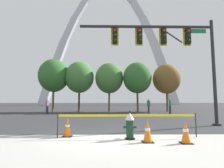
{
  "coord_description": "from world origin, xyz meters",
  "views": [
    {
      "loc": [
        0.04,
        -7.06,
        1.35
      ],
      "look_at": [
        0.23,
        5.0,
        2.5
      ],
      "focal_mm": 28.44,
      "sensor_mm": 36.0,
      "label": 1
    }
  ],
  "objects_px": {
    "traffic_cone_mid_sidewalk": "(67,127)",
    "monument_arch": "(109,50)",
    "fire_hydrant": "(130,126)",
    "pedestrian_walking_left": "(170,106)",
    "pedestrian_standing_center": "(149,106)",
    "traffic_cone_by_hydrant": "(148,131)",
    "traffic_signal_gantry": "(171,47)",
    "pedestrian_walking_right": "(47,106)",
    "traffic_cone_curb_edge": "(186,132)"
  },
  "relations": [
    {
      "from": "traffic_cone_mid_sidewalk",
      "to": "pedestrian_standing_center",
      "type": "bearing_deg",
      "value": 64.0
    },
    {
      "from": "monument_arch",
      "to": "pedestrian_standing_center",
      "type": "bearing_deg",
      "value": -84.48
    },
    {
      "from": "monument_arch",
      "to": "traffic_cone_curb_edge",
      "type": "bearing_deg",
      "value": -87.46
    },
    {
      "from": "traffic_cone_curb_edge",
      "to": "pedestrian_standing_center",
      "type": "xyz_separation_m",
      "value": [
        1.67,
        12.8,
        0.46
      ]
    },
    {
      "from": "fire_hydrant",
      "to": "traffic_cone_by_hydrant",
      "type": "xyz_separation_m",
      "value": [
        0.53,
        -0.47,
        -0.11
      ]
    },
    {
      "from": "traffic_signal_gantry",
      "to": "pedestrian_walking_right",
      "type": "xyz_separation_m",
      "value": [
        -9.9,
        8.62,
        -3.59
      ]
    },
    {
      "from": "traffic_cone_mid_sidewalk",
      "to": "pedestrian_walking_left",
      "type": "relative_size",
      "value": 0.46
    },
    {
      "from": "monument_arch",
      "to": "pedestrian_walking_right",
      "type": "relative_size",
      "value": 30.34
    },
    {
      "from": "monument_arch",
      "to": "traffic_cone_by_hydrant",
      "type": "bearing_deg",
      "value": -88.66
    },
    {
      "from": "fire_hydrant",
      "to": "pedestrian_walking_right",
      "type": "height_order",
      "value": "pedestrian_walking_right"
    },
    {
      "from": "traffic_cone_by_hydrant",
      "to": "traffic_cone_curb_edge",
      "type": "xyz_separation_m",
      "value": [
        1.18,
        -0.17,
        0.0
      ]
    },
    {
      "from": "traffic_cone_curb_edge",
      "to": "traffic_signal_gantry",
      "type": "height_order",
      "value": "traffic_signal_gantry"
    },
    {
      "from": "traffic_signal_gantry",
      "to": "pedestrian_standing_center",
      "type": "distance_m",
      "value": 9.45
    },
    {
      "from": "fire_hydrant",
      "to": "pedestrian_walking_left",
      "type": "bearing_deg",
      "value": 65.27
    },
    {
      "from": "monument_arch",
      "to": "pedestrian_walking_left",
      "type": "xyz_separation_m",
      "value": [
        6.45,
        -42.81,
        -18.61
      ]
    },
    {
      "from": "traffic_cone_mid_sidewalk",
      "to": "monument_arch",
      "type": "bearing_deg",
      "value": 88.39
    },
    {
      "from": "traffic_cone_curb_edge",
      "to": "monument_arch",
      "type": "relative_size",
      "value": 0.02
    },
    {
      "from": "traffic_cone_by_hydrant",
      "to": "monument_arch",
      "type": "relative_size",
      "value": 0.02
    },
    {
      "from": "monument_arch",
      "to": "pedestrian_standing_center",
      "type": "xyz_separation_m",
      "value": [
        4.15,
        -42.97,
        -18.61
      ]
    },
    {
      "from": "fire_hydrant",
      "to": "pedestrian_standing_center",
      "type": "distance_m",
      "value": 12.63
    },
    {
      "from": "pedestrian_standing_center",
      "to": "pedestrian_walking_left",
      "type": "bearing_deg",
      "value": 3.93
    },
    {
      "from": "traffic_signal_gantry",
      "to": "pedestrian_walking_left",
      "type": "bearing_deg",
      "value": 72.11
    },
    {
      "from": "fire_hydrant",
      "to": "pedestrian_standing_center",
      "type": "bearing_deg",
      "value": 74.46
    },
    {
      "from": "traffic_cone_by_hydrant",
      "to": "pedestrian_standing_center",
      "type": "height_order",
      "value": "pedestrian_standing_center"
    },
    {
      "from": "pedestrian_walking_left",
      "to": "traffic_cone_curb_edge",
      "type": "bearing_deg",
      "value": -107.02
    },
    {
      "from": "traffic_cone_by_hydrant",
      "to": "traffic_signal_gantry",
      "type": "height_order",
      "value": "traffic_signal_gantry"
    },
    {
      "from": "fire_hydrant",
      "to": "traffic_cone_curb_edge",
      "type": "distance_m",
      "value": 1.83
    },
    {
      "from": "traffic_cone_mid_sidewalk",
      "to": "monument_arch",
      "type": "xyz_separation_m",
      "value": [
        1.54,
        54.64,
        19.07
      ]
    },
    {
      "from": "fire_hydrant",
      "to": "traffic_cone_by_hydrant",
      "type": "height_order",
      "value": "fire_hydrant"
    },
    {
      "from": "fire_hydrant",
      "to": "traffic_signal_gantry",
      "type": "bearing_deg",
      "value": 50.77
    },
    {
      "from": "traffic_cone_by_hydrant",
      "to": "traffic_cone_curb_edge",
      "type": "height_order",
      "value": "same"
    },
    {
      "from": "traffic_cone_mid_sidewalk",
      "to": "traffic_signal_gantry",
      "type": "relative_size",
      "value": 0.09
    },
    {
      "from": "traffic_cone_mid_sidewalk",
      "to": "traffic_cone_curb_edge",
      "type": "height_order",
      "value": "same"
    },
    {
      "from": "traffic_cone_mid_sidewalk",
      "to": "traffic_signal_gantry",
      "type": "xyz_separation_m",
      "value": [
        5.12,
        2.95,
        4.05
      ]
    },
    {
      "from": "traffic_cone_by_hydrant",
      "to": "monument_arch",
      "type": "height_order",
      "value": "monument_arch"
    },
    {
      "from": "traffic_cone_by_hydrant",
      "to": "fire_hydrant",
      "type": "bearing_deg",
      "value": 138.07
    },
    {
      "from": "pedestrian_standing_center",
      "to": "monument_arch",
      "type": "bearing_deg",
      "value": 95.52
    },
    {
      "from": "traffic_signal_gantry",
      "to": "pedestrian_walking_left",
      "type": "xyz_separation_m",
      "value": [
        2.87,
        8.88,
        -3.59
      ]
    },
    {
      "from": "pedestrian_walking_left",
      "to": "pedestrian_standing_center",
      "type": "distance_m",
      "value": 2.3
    },
    {
      "from": "monument_arch",
      "to": "pedestrian_walking_right",
      "type": "distance_m",
      "value": 47.34
    },
    {
      "from": "traffic_cone_mid_sidewalk",
      "to": "pedestrian_standing_center",
      "type": "height_order",
      "value": "pedestrian_standing_center"
    },
    {
      "from": "traffic_signal_gantry",
      "to": "monument_arch",
      "type": "height_order",
      "value": "monument_arch"
    },
    {
      "from": "fire_hydrant",
      "to": "pedestrian_walking_right",
      "type": "xyz_separation_m",
      "value": [
        -7.09,
        12.06,
        0.35
      ]
    },
    {
      "from": "traffic_cone_mid_sidewalk",
      "to": "traffic_cone_by_hydrant",
      "type": "bearing_deg",
      "value": -18.74
    },
    {
      "from": "traffic_cone_curb_edge",
      "to": "monument_arch",
      "type": "bearing_deg",
      "value": 92.54
    },
    {
      "from": "fire_hydrant",
      "to": "pedestrian_walking_left",
      "type": "height_order",
      "value": "pedestrian_walking_left"
    },
    {
      "from": "traffic_signal_gantry",
      "to": "pedestrian_standing_center",
      "type": "xyz_separation_m",
      "value": [
        0.57,
        8.72,
        -3.59
      ]
    },
    {
      "from": "traffic_cone_by_hydrant",
      "to": "traffic_cone_mid_sidewalk",
      "type": "bearing_deg",
      "value": 161.26
    },
    {
      "from": "traffic_cone_curb_edge",
      "to": "pedestrian_walking_left",
      "type": "distance_m",
      "value": 13.56
    },
    {
      "from": "traffic_signal_gantry",
      "to": "pedestrian_walking_left",
      "type": "relative_size",
      "value": 4.92
    }
  ]
}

